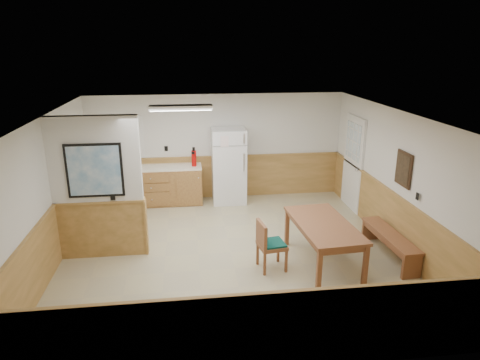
{
  "coord_description": "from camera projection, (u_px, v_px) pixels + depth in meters",
  "views": [
    {
      "loc": [
        -0.72,
        -6.93,
        3.62
      ],
      "look_at": [
        0.22,
        0.4,
        1.24
      ],
      "focal_mm": 32.0,
      "sensor_mm": 36.0,
      "label": 1
    }
  ],
  "objects": [
    {
      "name": "ground",
      "position": [
        231.0,
        252.0,
        7.74
      ],
      "size": [
        6.0,
        6.0,
        0.0
      ],
      "primitive_type": "plane",
      "color": "tan",
      "rests_on": "ground"
    },
    {
      "name": "ceiling",
      "position": [
        230.0,
        115.0,
        6.98
      ],
      "size": [
        6.0,
        6.0,
        0.02
      ],
      "primitive_type": "cube",
      "color": "white",
      "rests_on": "back_wall"
    },
    {
      "name": "back_wall",
      "position": [
        217.0,
        147.0,
        10.19
      ],
      "size": [
        6.0,
        0.02,
        2.5
      ],
      "primitive_type": "cube",
      "color": "white",
      "rests_on": "ground"
    },
    {
      "name": "right_wall",
      "position": [
        395.0,
        180.0,
        7.72
      ],
      "size": [
        0.02,
        6.0,
        2.5
      ],
      "primitive_type": "cube",
      "color": "white",
      "rests_on": "ground"
    },
    {
      "name": "left_wall",
      "position": [
        48.0,
        194.0,
        6.99
      ],
      "size": [
        0.02,
        6.0,
        2.5
      ],
      "primitive_type": "cube",
      "color": "white",
      "rests_on": "ground"
    },
    {
      "name": "wainscot_back",
      "position": [
        218.0,
        177.0,
        10.4
      ],
      "size": [
        6.0,
        0.04,
        1.0
      ],
      "primitive_type": "cube",
      "color": "tan",
      "rests_on": "ground"
    },
    {
      "name": "wainscot_right",
      "position": [
        390.0,
        219.0,
        7.95
      ],
      "size": [
        0.04,
        6.0,
        1.0
      ],
      "primitive_type": "cube",
      "color": "tan",
      "rests_on": "ground"
    },
    {
      "name": "wainscot_left",
      "position": [
        56.0,
        236.0,
        7.23
      ],
      "size": [
        0.04,
        6.0,
        1.0
      ],
      "primitive_type": "cube",
      "color": "tan",
      "rests_on": "ground"
    },
    {
      "name": "partition_wall",
      "position": [
        98.0,
        190.0,
        7.27
      ],
      "size": [
        1.5,
        0.2,
        2.5
      ],
      "color": "white",
      "rests_on": "ground"
    },
    {
      "name": "kitchen_counter",
      "position": [
        167.0,
        185.0,
        9.99
      ],
      "size": [
        2.2,
        0.61,
        1.0
      ],
      "color": "#A87F3B",
      "rests_on": "ground"
    },
    {
      "name": "exterior_door",
      "position": [
        353.0,
        163.0,
        9.57
      ],
      "size": [
        0.07,
        1.02,
        2.15
      ],
      "color": "white",
      "rests_on": "ground"
    },
    {
      "name": "kitchen_window",
      "position": [
        126.0,
        137.0,
        9.82
      ],
      "size": [
        0.8,
        0.04,
        1.0
      ],
      "color": "white",
      "rests_on": "back_wall"
    },
    {
      "name": "wall_painting",
      "position": [
        404.0,
        169.0,
        7.34
      ],
      "size": [
        0.04,
        0.5,
        0.6
      ],
      "color": "#362415",
      "rests_on": "right_wall"
    },
    {
      "name": "fluorescent_fixture",
      "position": [
        181.0,
        107.0,
        8.12
      ],
      "size": [
        1.2,
        0.3,
        0.09
      ],
      "color": "white",
      "rests_on": "ceiling"
    },
    {
      "name": "refrigerator",
      "position": [
        229.0,
        166.0,
        9.98
      ],
      "size": [
        0.78,
        0.72,
        1.75
      ],
      "rotation": [
        0.0,
        0.0,
        -0.01
      ],
      "color": "white",
      "rests_on": "ground"
    },
    {
      "name": "dining_table",
      "position": [
        324.0,
        228.0,
        7.15
      ],
      "size": [
        0.99,
        1.8,
        0.75
      ],
      "rotation": [
        0.0,
        0.0,
        0.07
      ],
      "color": "brown",
      "rests_on": "ground"
    },
    {
      "name": "dining_bench",
      "position": [
        390.0,
        239.0,
        7.47
      ],
      "size": [
        0.41,
        1.57,
        0.45
      ],
      "rotation": [
        0.0,
        0.0,
        0.04
      ],
      "color": "brown",
      "rests_on": "ground"
    },
    {
      "name": "dining_chair",
      "position": [
        267.0,
        242.0,
        7.03
      ],
      "size": [
        0.65,
        0.49,
        0.85
      ],
      "rotation": [
        0.0,
        0.0,
        0.15
      ],
      "color": "brown",
      "rests_on": "ground"
    },
    {
      "name": "fire_extinguisher",
      "position": [
        194.0,
        158.0,
        9.83
      ],
      "size": [
        0.14,
        0.14,
        0.45
      ],
      "rotation": [
        0.0,
        0.0,
        0.35
      ],
      "color": "#B20B09",
      "rests_on": "kitchen_counter"
    },
    {
      "name": "soap_bottle",
      "position": [
        121.0,
        164.0,
        9.65
      ],
      "size": [
        0.09,
        0.09,
        0.23
      ],
      "primitive_type": "cylinder",
      "rotation": [
        0.0,
        0.0,
        0.41
      ],
      "color": "#167B34",
      "rests_on": "kitchen_counter"
    }
  ]
}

